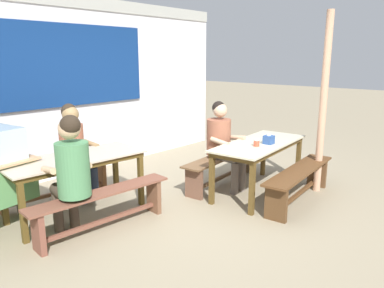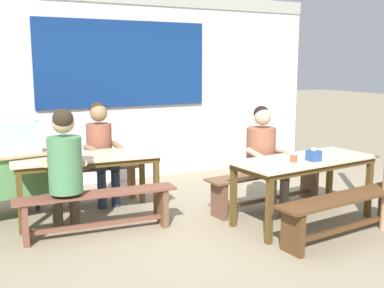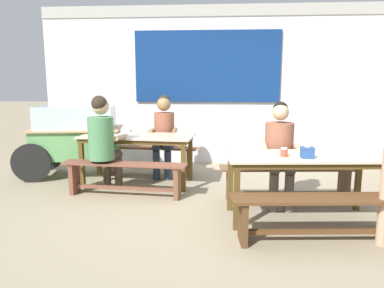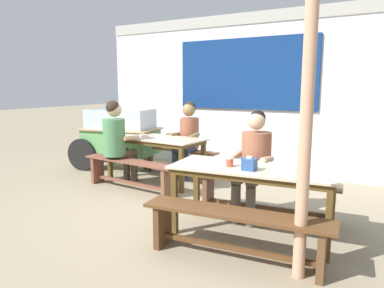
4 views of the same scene
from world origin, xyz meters
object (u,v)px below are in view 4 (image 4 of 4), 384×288
Objects in this scene: food_cart at (120,133)px; wooden_support_post at (306,126)px; person_right_near_table at (254,157)px; person_left_back_turned at (117,137)px; dining_table_far at (155,142)px; person_center_facing at (188,134)px; tissue_box at (249,164)px; soup_bowl at (143,136)px; dining_table_near at (253,174)px; bench_far_back at (177,157)px; bench_near_back at (265,192)px; bench_far_front at (130,170)px; bench_near_front at (235,227)px; condiment_jar at (230,162)px.

wooden_support_post is at bearing -30.34° from food_cart.
person_right_near_table is (3.08, -1.15, 0.05)m from food_cart.
dining_table_far is at bearing 56.54° from person_left_back_turned.
person_center_facing is 2.65m from tissue_box.
dining_table_near is at bearing -27.24° from soup_bowl.
bench_far_back is 0.83m from soup_bowl.
dining_table_far is at bearing -20.37° from food_cart.
bench_far_back is 0.64× the size of wooden_support_post.
food_cart is 1.44m from person_center_facing.
bench_near_back is 1.29× the size of person_left_back_turned.
dining_table_far is 0.61m from person_center_facing.
bench_far_front is at bearing 155.89° from wooden_support_post.
dining_table_far is 2.10m from person_right_near_table.
bench_far_back is at bearing 136.50° from tissue_box.
wooden_support_post is at bearing -31.35° from soup_bowl.
bench_far_back is 0.93× the size of bench_near_front.
condiment_jar is (-0.05, -0.61, 0.05)m from person_right_near_table.
dining_table_near is 1.35× the size of person_center_facing.
dining_table_far reaches higher than bench_far_front.
bench_far_back is at bearing 131.23° from bench_near_front.
tissue_box is 0.06× the size of wooden_support_post.
soup_bowl is at bearing 71.50° from person_left_back_turned.
person_left_back_turned is 1.04× the size of person_center_facing.
person_left_back_turned reaches higher than bench_far_front.
bench_near_front is (0.11, -1.20, 0.01)m from bench_near_back.
soup_bowl is (0.16, 0.47, -0.02)m from person_left_back_turned.
person_center_facing is 0.77m from soup_bowl.
bench_far_front is at bearing -94.46° from bench_far_back.
soup_bowl reaches higher than bench_far_front.
dining_table_near is 0.94× the size of food_cart.
condiment_jar is (-0.17, -0.69, 0.48)m from bench_near_back.
person_center_facing reaches higher than dining_table_near.
wooden_support_post is (2.97, -1.81, 0.50)m from soup_bowl.
person_center_facing is at bearing 57.45° from person_left_back_turned.
condiment_jar reaches higher than dining_table_near.
bench_near_back is 0.86m from condiment_jar.
bench_near_front is 1.30× the size of person_left_back_turned.
condiment_jar is 1.11m from wooden_support_post.
tissue_box reaches higher than dining_table_far.
bench_far_front is 1.26m from person_center_facing.
bench_near_back is 2.49m from person_left_back_turned.
tissue_box reaches higher than soup_bowl.
wooden_support_post is (2.83, -1.26, 0.95)m from bench_far_front.
food_cart is 1.44× the size of person_center_facing.
dining_table_far is 0.98× the size of bench_near_front.
dining_table_far is 0.68× the size of wooden_support_post.
bench_near_back is 0.93× the size of food_cart.
dining_table_far is at bearing 147.01° from tissue_box.
food_cart is 1.22m from person_left_back_turned.
condiment_jar is at bearing -31.50° from soup_bowl.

